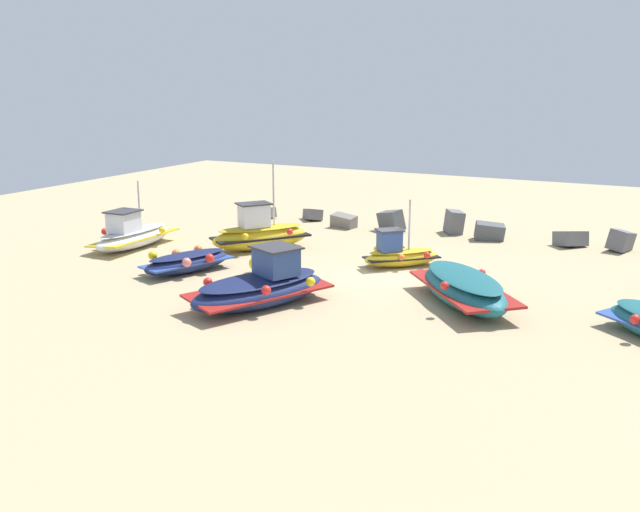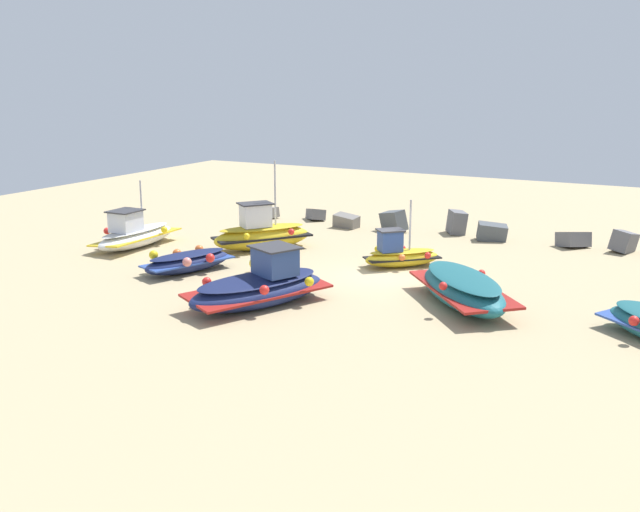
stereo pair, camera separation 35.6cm
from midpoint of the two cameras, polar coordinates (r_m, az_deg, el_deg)
ground_plane at (r=28.63m, az=5.30°, el=-1.50°), size 58.62×58.62×0.00m
fishing_boat_0 at (r=29.37m, az=-9.78°, el=-0.41°), size 2.51×3.94×0.90m
fishing_boat_1 at (r=25.23m, az=11.30°, el=-2.49°), size 4.86×5.23×1.14m
fishing_boat_2 at (r=29.90m, az=6.53°, el=0.11°), size 3.00×2.94×2.71m
fishing_boat_3 at (r=24.79m, az=-4.21°, el=-2.38°), size 3.82×5.45×2.00m
fishing_boat_5 at (r=32.72m, az=-4.21°, el=1.71°), size 3.84×4.44×3.91m
fishing_boat_6 at (r=34.06m, az=-13.74°, el=1.60°), size 2.17×4.60×3.00m
breakwater_rocks at (r=35.58m, az=12.90°, el=1.92°), size 21.98×2.62×1.30m
mooring_buoy_0 at (r=28.97m, az=-4.61°, el=-0.57°), size 0.51×0.51×0.62m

